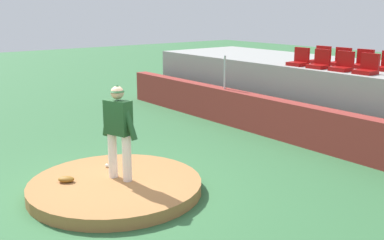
{
  "coord_description": "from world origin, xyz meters",
  "views": [
    {
      "loc": [
        7.19,
        -3.8,
        3.37
      ],
      "look_at": [
        0.0,
        1.82,
        1.12
      ],
      "focal_mm": 42.69,
      "sensor_mm": 36.0,
      "label": 1
    }
  ],
  "objects": [
    {
      "name": "stadium_chair_1",
      "position": [
        -0.36,
        6.48,
        1.94
      ],
      "size": [
        0.48,
        0.44,
        0.5
      ],
      "rotation": [
        0.0,
        0.0,
        3.14
      ],
      "color": "#970B0A",
      "rests_on": "bleacher_platform"
    },
    {
      "name": "stadium_chair_2",
      "position": [
        0.33,
        6.5,
        1.94
      ],
      "size": [
        0.48,
        0.44,
        0.5
      ],
      "rotation": [
        0.0,
        0.0,
        3.14
      ],
      "color": "#970B0A",
      "rests_on": "bleacher_platform"
    },
    {
      "name": "stadium_chair_6",
      "position": [
        0.33,
        7.41,
        1.94
      ],
      "size": [
        0.48,
        0.44,
        0.5
      ],
      "rotation": [
        0.0,
        0.0,
        3.14
      ],
      "color": "#970B0A",
      "rests_on": "bleacher_platform"
    },
    {
      "name": "stadium_chair_0",
      "position": [
        -1.08,
        6.5,
        1.94
      ],
      "size": [
        0.48,
        0.44,
        0.5
      ],
      "rotation": [
        0.0,
        0.0,
        3.14
      ],
      "color": "#970B0A",
      "rests_on": "bleacher_platform"
    },
    {
      "name": "brick_barrier",
      "position": [
        0.0,
        5.21,
        0.52
      ],
      "size": [
        14.87,
        0.4,
        1.03
      ],
      "primitive_type": "cube",
      "color": "maroon",
      "rests_on": "ground_plane"
    },
    {
      "name": "pitcher",
      "position": [
        -0.04,
        0.14,
        1.27
      ],
      "size": [
        0.82,
        0.41,
        1.81
      ],
      "rotation": [
        0.0,
        0.0,
        0.32
      ],
      "color": "white",
      "rests_on": "pitchers_mound"
    },
    {
      "name": "baseball",
      "position": [
        -0.78,
        0.24,
        0.26
      ],
      "size": [
        0.07,
        0.07,
        0.07
      ],
      "primitive_type": "sphere",
      "color": "white",
      "rests_on": "pitchers_mound"
    },
    {
      "name": "stadium_chair_3",
      "position": [
        1.04,
        6.48,
        1.94
      ],
      "size": [
        0.48,
        0.44,
        0.5
      ],
      "rotation": [
        0.0,
        0.0,
        3.14
      ],
      "color": "#970B0A",
      "rests_on": "bleacher_platform"
    },
    {
      "name": "stadium_chair_4",
      "position": [
        -1.02,
        7.41,
        1.94
      ],
      "size": [
        0.48,
        0.44,
        0.5
      ],
      "rotation": [
        0.0,
        0.0,
        3.14
      ],
      "color": "#970B0A",
      "rests_on": "bleacher_platform"
    },
    {
      "name": "pitchers_mound",
      "position": [
        0.0,
        0.0,
        0.11
      ],
      "size": [
        3.23,
        3.23,
        0.22
      ],
      "primitive_type": "cylinder",
      "color": "#A56E3E",
      "rests_on": "ground_plane"
    },
    {
      "name": "ground_plane",
      "position": [
        0.0,
        0.0,
        0.0
      ],
      "size": [
        60.0,
        60.0,
        0.0
      ],
      "primitive_type": "plane",
      "color": "#33673B"
    },
    {
      "name": "bleacher_platform",
      "position": [
        0.0,
        7.76,
        0.89
      ],
      "size": [
        14.23,
        3.57,
        1.79
      ],
      "primitive_type": "cube",
      "color": "#979894",
      "rests_on": "ground_plane"
    },
    {
      "name": "fence_post_left",
      "position": [
        -2.76,
        5.21,
        1.52
      ],
      "size": [
        0.06,
        0.06,
        0.99
      ],
      "primitive_type": "cylinder",
      "color": "silver",
      "rests_on": "brick_barrier"
    },
    {
      "name": "stadium_chair_5",
      "position": [
        -0.34,
        7.4,
        1.94
      ],
      "size": [
        0.48,
        0.44,
        0.5
      ],
      "rotation": [
        0.0,
        0.0,
        3.14
      ],
      "color": "#970B0A",
      "rests_on": "bleacher_platform"
    },
    {
      "name": "fielding_glove",
      "position": [
        -0.51,
        -0.74,
        0.28
      ],
      "size": [
        0.35,
        0.36,
        0.11
      ],
      "primitive_type": "ellipsoid",
      "rotation": [
        0.0,
        0.0,
        4.0
      ],
      "color": "brown",
      "rests_on": "pitchers_mound"
    }
  ]
}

